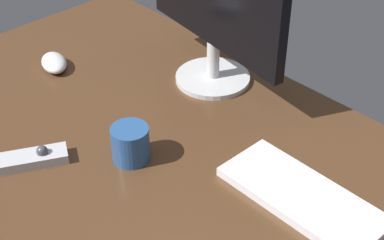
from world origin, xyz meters
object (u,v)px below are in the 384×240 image
object	(u,v)px
computer_mouse	(55,62)
media_remote	(28,159)
coffee_mug	(130,144)
keyboard	(302,197)

from	to	relation	value
computer_mouse	media_remote	size ratio (longest dim) A/B	0.59
computer_mouse	media_remote	bearing A→B (deg)	-20.51
computer_mouse	coffee_mug	world-z (taller)	coffee_mug
keyboard	computer_mouse	xyz separation A→B (cm)	(-77.34, -7.44, 0.81)
keyboard	computer_mouse	size ratio (longest dim) A/B	3.23
computer_mouse	coffee_mug	bearing A→B (deg)	9.34
keyboard	media_remote	size ratio (longest dim) A/B	1.90
keyboard	media_remote	world-z (taller)	media_remote
keyboard	media_remote	xyz separation A→B (cm)	(-47.66, -33.79, 0.27)
computer_mouse	keyboard	bearing A→B (deg)	26.58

